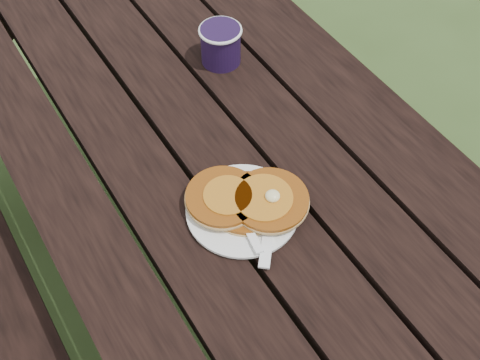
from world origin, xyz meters
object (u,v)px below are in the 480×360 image
picnic_table (199,219)px  plate (243,210)px  coffee_cup (221,43)px  pancake_stack (248,200)px

picnic_table → plate: size_ratio=8.77×
plate → coffee_cup: 0.43m
coffee_cup → pancake_stack: bearing=-114.2°
picnic_table → plate: bearing=-97.4°
picnic_table → pancake_stack: pancake_stack is taller
picnic_table → pancake_stack: bearing=-94.6°
picnic_table → plate: (-0.03, -0.27, 0.39)m
plate → pancake_stack: size_ratio=0.97×
picnic_table → coffee_cup: size_ratio=18.48×
picnic_table → coffee_cup: 0.47m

